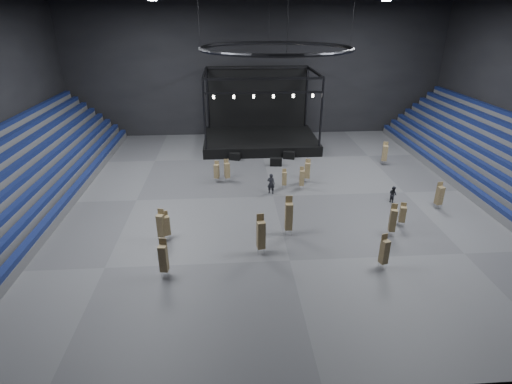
{
  "coord_description": "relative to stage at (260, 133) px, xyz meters",
  "views": [
    {
      "loc": [
        -3.93,
        -33.35,
        15.69
      ],
      "look_at": [
        -1.74,
        -2.0,
        1.4
      ],
      "focal_mm": 28.0,
      "sensor_mm": 36.0,
      "label": 1
    }
  ],
  "objects": [
    {
      "name": "wall_back",
      "position": [
        -0.0,
        4.76,
        7.55
      ],
      "size": [
        50.0,
        0.2,
        18.0
      ],
      "primitive_type": "cube",
      "color": "black",
      "rests_on": "ground"
    },
    {
      "name": "chair_stack_10",
      "position": [
        -4.23,
        -12.33,
        -0.24
      ],
      "size": [
        0.61,
        0.61,
        2.31
      ],
      "rotation": [
        0.0,
        0.0,
        0.27
      ],
      "color": "silver",
      "rests_on": "floor"
    },
    {
      "name": "chair_stack_14",
      "position": [
        9.6,
        -22.47,
        -0.39
      ],
      "size": [
        0.57,
        0.57,
        1.97
      ],
      "rotation": [
        0.0,
        0.0,
        -0.26
      ],
      "color": "silver",
      "rests_on": "floor"
    },
    {
      "name": "flight_case_left",
      "position": [
        -3.33,
        -6.01,
        -1.03
      ],
      "size": [
        1.38,
        0.99,
        0.83
      ],
      "primitive_type": "cube",
      "rotation": [
        0.0,
        0.0,
        -0.32
      ],
      "color": "black",
      "rests_on": "floor"
    },
    {
      "name": "chair_stack_9",
      "position": [
        2.91,
        -14.66,
        -0.3
      ],
      "size": [
        0.44,
        0.44,
        2.23
      ],
      "rotation": [
        0.0,
        0.0,
        -0.04
      ],
      "color": "silver",
      "rests_on": "floor"
    },
    {
      "name": "chair_stack_12",
      "position": [
        14.0,
        -19.67,
        -0.18
      ],
      "size": [
        0.58,
        0.58,
        2.42
      ],
      "rotation": [
        0.0,
        0.0,
        0.14
      ],
      "color": "silver",
      "rests_on": "floor"
    },
    {
      "name": "chair_stack_1",
      "position": [
        8.23,
        -23.85,
        -0.12
      ],
      "size": [
        0.56,
        0.56,
        2.6
      ],
      "rotation": [
        0.0,
        0.0,
        -0.21
      ],
      "color": "silver",
      "rests_on": "floor"
    },
    {
      "name": "chair_stack_2",
      "position": [
        6.05,
        -27.97,
        -0.16
      ],
      "size": [
        0.6,
        0.6,
        2.51
      ],
      "rotation": [
        0.0,
        0.0,
        0.32
      ],
      "color": "silver",
      "rests_on": "floor"
    },
    {
      "name": "chair_stack_3",
      "position": [
        -8.32,
        -27.86,
        -0.06
      ],
      "size": [
        0.57,
        0.57,
        2.71
      ],
      "rotation": [
        0.0,
        0.0,
        -0.13
      ],
      "color": "silver",
      "rests_on": "floor"
    },
    {
      "name": "floor",
      "position": [
        -0.0,
        -16.24,
        -1.45
      ],
      "size": [
        50.0,
        50.0,
        0.0
      ],
      "primitive_type": "plane",
      "color": "#49494C",
      "rests_on": "ground"
    },
    {
      "name": "wall_front",
      "position": [
        -0.0,
        -37.24,
        7.55
      ],
      "size": [
        50.0,
        0.2,
        18.0
      ],
      "primitive_type": "cube",
      "color": "black",
      "rests_on": "ground"
    },
    {
      "name": "crew_member",
      "position": [
        10.52,
        -18.22,
        -0.67
      ],
      "size": [
        0.8,
        0.9,
        1.56
      ],
      "primitive_type": "imported",
      "rotation": [
        0.0,
        0.0,
        1.89
      ],
      "color": "black",
      "rests_on": "floor"
    },
    {
      "name": "flight_case_mid",
      "position": [
        1.18,
        -8.21,
        -1.01
      ],
      "size": [
        1.38,
        0.79,
        0.88
      ],
      "primitive_type": "cube",
      "rotation": [
        0.0,
        0.0,
        -0.1
      ],
      "color": "black",
      "rests_on": "floor"
    },
    {
      "name": "chair_stack_6",
      "position": [
        13.26,
        -8.63,
        -0.1
      ],
      "size": [
        0.68,
        0.68,
        2.58
      ],
      "rotation": [
        0.0,
        0.0,
        -0.29
      ],
      "color": "silver",
      "rests_on": "floor"
    },
    {
      "name": "truss_ring",
      "position": [
        -0.0,
        -16.24,
        11.55
      ],
      "size": [
        12.3,
        12.3,
        5.15
      ],
      "color": "black",
      "rests_on": "ceiling"
    },
    {
      "name": "chair_stack_8",
      "position": [
        1.26,
        -14.4,
        -0.42
      ],
      "size": [
        0.42,
        0.42,
        1.95
      ],
      "rotation": [
        0.0,
        0.0,
        -0.02
      ],
      "color": "silver",
      "rests_on": "floor"
    },
    {
      "name": "chair_stack_7",
      "position": [
        0.4,
        -23.17,
        0.15
      ],
      "size": [
        0.56,
        0.56,
        3.16
      ],
      "rotation": [
        0.0,
        0.0,
        -0.02
      ],
      "color": "silver",
      "rests_on": "floor"
    },
    {
      "name": "chair_stack_0",
      "position": [
        -8.79,
        -23.23,
        -0.25
      ],
      "size": [
        0.63,
        0.63,
        2.27
      ],
      "rotation": [
        0.0,
        0.0,
        0.38
      ],
      "color": "silver",
      "rests_on": "floor"
    },
    {
      "name": "bleachers_left",
      "position": [
        -22.94,
        -16.24,
        0.28
      ],
      "size": [
        7.2,
        40.0,
        6.4
      ],
      "color": "#505053",
      "rests_on": "floor"
    },
    {
      "name": "flight_case_right",
      "position": [
        2.96,
        -6.04,
        -1.01
      ],
      "size": [
        1.44,
        1.01,
        0.87
      ],
      "primitive_type": "cube",
      "rotation": [
        0.0,
        0.0,
        -0.3
      ],
      "color": "black",
      "rests_on": "floor"
    },
    {
      "name": "man_center",
      "position": [
        -0.14,
        -15.55,
        -0.46
      ],
      "size": [
        0.84,
        0.69,
        1.98
      ],
      "primitive_type": "imported",
      "rotation": [
        0.0,
        0.0,
        2.8
      ],
      "color": "black",
      "rests_on": "floor"
    },
    {
      "name": "chair_stack_4",
      "position": [
        -1.92,
        -25.65,
        0.09
      ],
      "size": [
        0.63,
        0.63,
        3.04
      ],
      "rotation": [
        0.0,
        0.0,
        0.17
      ],
      "color": "silver",
      "rests_on": "floor"
    },
    {
      "name": "chair_stack_11",
      "position": [
        -9.12,
        -23.47,
        -0.12
      ],
      "size": [
        0.6,
        0.6,
        2.59
      ],
      "rotation": [
        0.0,
        0.0,
        -0.27
      ],
      "color": "silver",
      "rests_on": "floor"
    },
    {
      "name": "chair_stack_5",
      "position": [
        -5.27,
        -12.29,
        -0.32
      ],
      "size": [
        0.58,
        0.58,
        2.14
      ],
      "rotation": [
        0.0,
        0.0,
        -0.27
      ],
      "color": "silver",
      "rests_on": "floor"
    },
    {
      "name": "stage",
      "position": [
        0.0,
        0.0,
        0.0
      ],
      "size": [
        14.0,
        10.0,
        9.2
      ],
      "color": "black",
      "rests_on": "floor"
    },
    {
      "name": "chair_stack_13",
      "position": [
        3.77,
        -12.99,
        -0.2
      ],
      "size": [
        0.64,
        0.64,
        2.36
      ],
      "rotation": [
        0.0,
        0.0,
        -0.25
      ],
      "color": "silver",
      "rests_on": "floor"
    }
  ]
}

